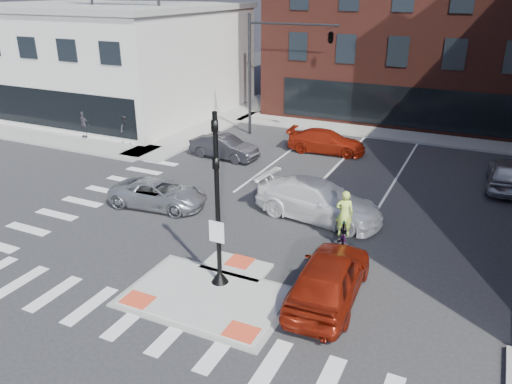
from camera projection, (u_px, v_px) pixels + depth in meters
The scene contains 18 objects.
ground at pixel (214, 290), 16.96m from camera, with size 120.00×120.00×0.00m, color #28282B.
refuge_island at pixel (210, 293), 16.73m from camera, with size 5.40×4.65×0.13m.
sidewalk_nw at pixel (120, 127), 36.36m from camera, with size 23.50×20.50×0.15m.
sidewalk_n at pixel (413, 136), 34.08m from camera, with size 26.00×3.00×0.15m, color gray.
building_nw at pixel (102, 57), 40.76m from camera, with size 20.40×16.40×14.40m.
building_n at pixel (446, 10), 39.45m from camera, with size 24.40×18.40×15.50m.
building_far_left at pixel (400, 27), 60.00m from camera, with size 10.00×12.00×10.00m, color slate.
signal_pole at pixel (218, 224), 16.39m from camera, with size 0.60×0.60×5.98m.
mast_arm_signal at pixel (308, 45), 30.98m from camera, with size 6.10×2.24×8.00m.
silver_suv at pixel (159, 194), 23.22m from camera, with size 2.10×4.56×1.27m, color #A8AAAF.
red_sedan at pixel (329, 277), 16.17m from camera, with size 2.00×4.98×1.70m, color maroon.
white_pickup at pixel (318, 201), 21.97m from camera, with size 2.34×5.77×1.67m, color white.
bg_car_dark at pixel (224, 147), 29.77m from camera, with size 1.47×4.21×1.39m, color #28272D.
bg_car_silver at pixel (508, 173), 25.27m from camera, with size 1.91×4.75×1.62m, color #A6A7AD.
bg_car_red at pixel (326, 141), 30.80m from camera, with size 1.95×4.79×1.39m, color #9B210E.
cyclist at pixel (343, 227), 19.64m from camera, with size 1.12×1.98×2.34m.
pedestrian_a at pixel (126, 130), 31.87m from camera, with size 0.91×0.71×1.87m, color black.
pedestrian_b at pixel (84, 124), 33.32m from camera, with size 1.03×0.43×1.76m, color #38333E.
Camera 1 is at (7.48, -12.37, 9.59)m, focal length 35.00 mm.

